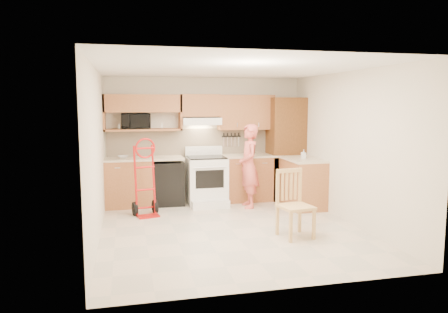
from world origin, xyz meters
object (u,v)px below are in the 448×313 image
object	(u,v)px
microwave	(136,121)
hand_truck	(146,181)
person	(249,166)
dining_chair	(296,204)
range	(207,176)

from	to	relation	value
microwave	hand_truck	world-z (taller)	microwave
microwave	person	bearing A→B (deg)	-22.70
hand_truck	dining_chair	bearing A→B (deg)	-52.50
person	hand_truck	xyz separation A→B (m)	(-1.94, -0.21, -0.17)
range	dining_chair	size ratio (longest dim) A/B	1.11
microwave	dining_chair	xyz separation A→B (m)	(2.22, -2.69, -1.14)
range	hand_truck	size ratio (longest dim) A/B	0.90
microwave	hand_truck	distance (m)	1.39
hand_truck	microwave	bearing A→B (deg)	85.22
range	dining_chair	xyz separation A→B (m)	(0.88, -2.36, -0.06)
microwave	hand_truck	bearing A→B (deg)	-85.25
hand_truck	dining_chair	size ratio (longest dim) A/B	1.24
dining_chair	hand_truck	bearing A→B (deg)	131.46
hand_truck	dining_chair	world-z (taller)	hand_truck
range	person	distance (m)	0.87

